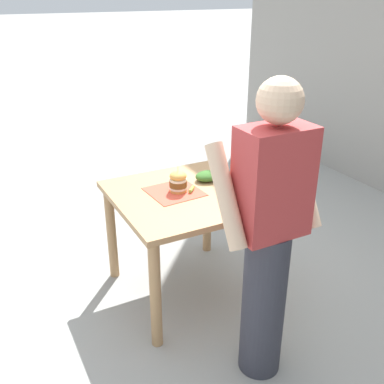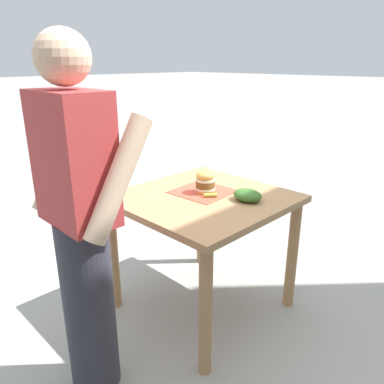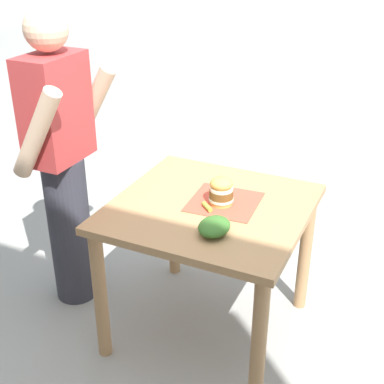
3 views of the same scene
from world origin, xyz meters
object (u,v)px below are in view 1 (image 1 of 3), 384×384
object	(u,v)px
pickle_spear	(192,189)
diner_across_table	(268,235)
side_salad	(207,176)
sandwich	(178,181)
patio_table	(185,211)

from	to	relation	value
pickle_spear	diner_across_table	bearing A→B (deg)	90.16
pickle_spear	side_salad	world-z (taller)	side_salad
sandwich	side_salad	bearing A→B (deg)	-164.07
pickle_spear	patio_table	bearing A→B (deg)	6.20
diner_across_table	pickle_spear	bearing A→B (deg)	-89.84
patio_table	diner_across_table	size ratio (longest dim) A/B	0.56
sandwich	side_salad	world-z (taller)	sandwich
diner_across_table	patio_table	bearing A→B (deg)	-86.35
pickle_spear	diner_across_table	size ratio (longest dim) A/B	0.05
pickle_spear	side_salad	size ratio (longest dim) A/B	0.44
side_salad	diner_across_table	world-z (taller)	diner_across_table
patio_table	diner_across_table	distance (m)	0.88
patio_table	pickle_spear	xyz separation A→B (m)	(-0.05, -0.01, 0.15)
pickle_spear	diner_across_table	distance (m)	0.86
patio_table	diner_across_table	xyz separation A→B (m)	(-0.05, 0.85, 0.23)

